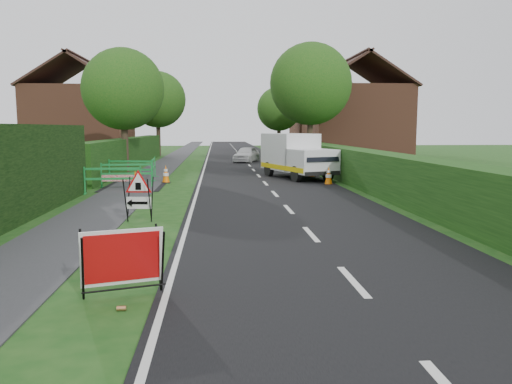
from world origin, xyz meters
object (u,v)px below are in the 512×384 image
triangle_sign (137,192)px  red_rect_sign (122,258)px  hatchback_car (247,154)px  works_van (296,155)px

triangle_sign → red_rect_sign: bearing=-77.0°
hatchback_car → works_van: bearing=-63.0°
triangle_sign → works_van: 12.44m
red_rect_sign → triangle_sign: bearing=80.1°
triangle_sign → hatchback_car: triangle_sign is taller
works_van → red_rect_sign: bearing=-125.7°
works_van → hatchback_car: bearing=79.5°
red_rect_sign → triangle_sign: 5.75m
triangle_sign → works_van: works_van is taller
red_rect_sign → hatchback_car: hatchback_car is taller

